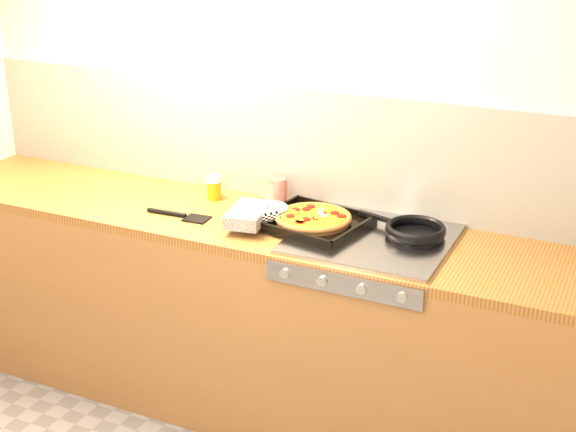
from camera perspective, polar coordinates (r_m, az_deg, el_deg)
The scene contains 9 objects.
room_shell at distance 3.44m, azimuth 0.68°, elevation 5.07°, with size 3.20×3.20×3.20m.
counter_run at distance 3.47m, azimuth -1.36°, elevation -7.31°, with size 3.20×0.62×0.90m.
stovetop at distance 3.12m, azimuth 5.99°, elevation -1.66°, with size 0.60×0.56×0.02m, color #9C9CA1.
pizza_on_tray at distance 3.21m, azimuth 0.57°, elevation -0.09°, with size 0.55×0.44×0.07m.
frying_pan at distance 3.14m, azimuth 8.98°, elevation -1.04°, with size 0.41×0.29×0.04m.
tomato_can at distance 3.45m, azimuth -0.74°, elevation 1.76°, with size 0.10×0.10×0.12m.
juice_glass at distance 3.53m, azimuth -5.29°, elevation 2.06°, with size 0.07×0.07×0.11m.
wooden_spoon at distance 3.43m, azimuth 0.15°, elevation 0.79°, with size 0.30×0.10×0.02m.
black_spatula at distance 3.36m, azimuth -7.75°, elevation 0.06°, with size 0.28×0.09×0.02m.
Camera 1 is at (1.37, -1.62, 2.13)m, focal length 50.00 mm.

